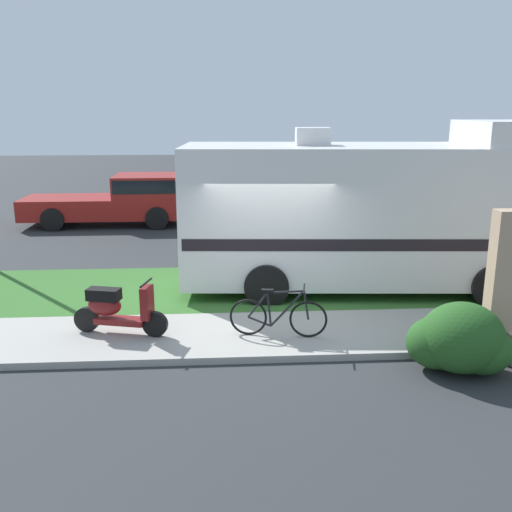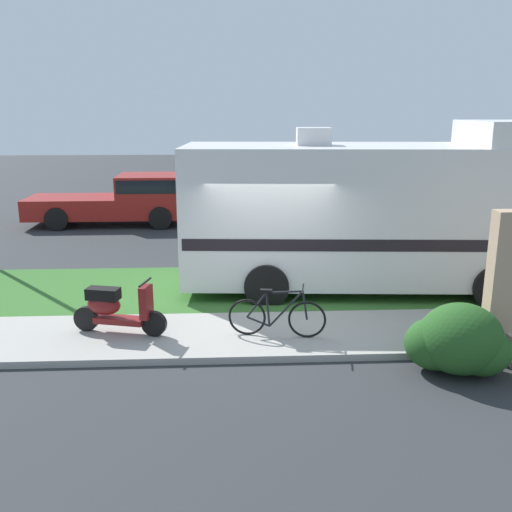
# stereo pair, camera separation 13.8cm
# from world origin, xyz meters

# --- Properties ---
(ground_plane) EXTENTS (80.00, 80.00, 0.00)m
(ground_plane) POSITION_xyz_m (0.00, 0.00, 0.00)
(ground_plane) COLOR #2D3033
(sidewalk) EXTENTS (24.00, 2.00, 0.12)m
(sidewalk) POSITION_xyz_m (0.00, -1.20, 0.06)
(sidewalk) COLOR #9E9B93
(sidewalk) RESTS_ON ground
(grass_strip) EXTENTS (24.00, 3.40, 0.08)m
(grass_strip) POSITION_xyz_m (0.00, 1.50, 0.04)
(grass_strip) COLOR #336628
(grass_strip) RESTS_ON ground
(motorhome_rv) EXTENTS (7.91, 3.05, 3.65)m
(motorhome_rv) POSITION_xyz_m (2.27, 1.48, 1.74)
(motorhome_rv) COLOR silver
(motorhome_rv) RESTS_ON ground
(scooter) EXTENTS (1.66, 0.65, 0.97)m
(scooter) POSITION_xyz_m (-2.75, -1.10, 0.58)
(scooter) COLOR black
(scooter) RESTS_ON ground
(bicycle) EXTENTS (1.65, 0.52, 0.88)m
(bicycle) POSITION_xyz_m (0.01, -1.39, 0.49)
(bicycle) COLOR black
(bicycle) RESTS_ON ground
(pickup_truck_near) EXTENTS (5.20, 2.24, 1.73)m
(pickup_truck_near) POSITION_xyz_m (5.51, 5.89, 0.93)
(pickup_truck_near) COLOR #1E2328
(pickup_truck_near) RESTS_ON ground
(pickup_truck_far) EXTENTS (5.65, 2.10, 1.71)m
(pickup_truck_far) POSITION_xyz_m (-4.13, 9.15, 0.92)
(pickup_truck_far) COLOR maroon
(pickup_truck_far) RESTS_ON ground
(bush_by_porch) EXTENTS (1.52, 1.14, 1.07)m
(bush_by_porch) POSITION_xyz_m (2.61, -2.69, 0.51)
(bush_by_porch) COLOR #23511E
(bush_by_porch) RESTS_ON ground
(bottle_green) EXTENTS (0.07, 0.07, 0.24)m
(bottle_green) POSITION_xyz_m (4.13, -0.69, 0.22)
(bottle_green) COLOR #19722D
(bottle_green) RESTS_ON ground
(bottle_spare) EXTENTS (0.08, 0.08, 0.30)m
(bottle_spare) POSITION_xyz_m (3.82, -1.24, 0.25)
(bottle_spare) COLOR #B2B2B7
(bottle_spare) RESTS_ON ground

